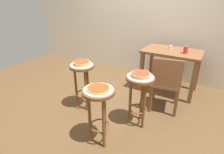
{
  "coord_description": "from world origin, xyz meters",
  "views": [
    {
      "loc": [
        1.32,
        -1.99,
        1.61
      ],
      "look_at": [
        0.21,
        -0.13,
        0.63
      ],
      "focal_mm": 29.03,
      "sensor_mm": 36.0,
      "label": 1
    }
  ],
  "objects": [
    {
      "name": "cup_near_edge",
      "position": [
        0.9,
        1.02,
        0.81
      ],
      "size": [
        0.07,
        0.07,
        0.12
      ],
      "primitive_type": "cylinder",
      "color": "red",
      "rests_on": "dining_table"
    },
    {
      "name": "serving_plate_foreground",
      "position": [
        0.34,
        -0.62,
        0.7
      ],
      "size": [
        0.32,
        0.32,
        0.01
      ],
      "primitive_type": "cylinder",
      "color": "silver",
      "rests_on": "stool_foreground"
    },
    {
      "name": "serving_plate_leftside",
      "position": [
        0.59,
        -0.08,
        0.7
      ],
      "size": [
        0.33,
        0.33,
        0.01
      ],
      "primitive_type": "cylinder",
      "color": "silver",
      "rests_on": "stool_leftside"
    },
    {
      "name": "ground_plane",
      "position": [
        0.0,
        0.0,
        0.0
      ],
      "size": [
        6.0,
        6.0,
        0.0
      ],
      "primitive_type": "plane",
      "color": "brown"
    },
    {
      "name": "dining_table",
      "position": [
        0.69,
        1.08,
        0.62
      ],
      "size": [
        0.95,
        0.62,
        0.76
      ],
      "color": "brown",
      "rests_on": "ground_plane"
    },
    {
      "name": "stool_leftside",
      "position": [
        0.59,
        -0.08,
        0.51
      ],
      "size": [
        0.36,
        0.36,
        0.7
      ],
      "color": "brown",
      "rests_on": "ground_plane"
    },
    {
      "name": "condiment_shaker",
      "position": [
        0.64,
        1.13,
        0.79
      ],
      "size": [
        0.04,
        0.04,
        0.07
      ],
      "primitive_type": "cylinder",
      "color": "white",
      "rests_on": "dining_table"
    },
    {
      "name": "back_wall",
      "position": [
        0.0,
        1.65,
        1.5
      ],
      "size": [
        6.0,
        0.1,
        3.0
      ],
      "primitive_type": "cube",
      "color": "silver",
      "rests_on": "ground_plane"
    },
    {
      "name": "pizza_leftside",
      "position": [
        0.59,
        -0.08,
        0.73
      ],
      "size": [
        0.24,
        0.24,
        0.05
      ],
      "color": "tan",
      "rests_on": "serving_plate_leftside"
    },
    {
      "name": "stool_middle",
      "position": [
        -0.29,
        -0.13,
        0.51
      ],
      "size": [
        0.36,
        0.36,
        0.7
      ],
      "color": "brown",
      "rests_on": "ground_plane"
    },
    {
      "name": "pizza_foreground",
      "position": [
        0.34,
        -0.62,
        0.72
      ],
      "size": [
        0.26,
        0.26,
        0.02
      ],
      "color": "#B78442",
      "rests_on": "serving_plate_foreground"
    },
    {
      "name": "wooden_chair",
      "position": [
        0.8,
        0.41,
        0.47
      ],
      "size": [
        0.47,
        0.47,
        0.85
      ],
      "color": "brown",
      "rests_on": "ground_plane"
    },
    {
      "name": "serving_plate_middle",
      "position": [
        -0.29,
        -0.13,
        0.7
      ],
      "size": [
        0.32,
        0.32,
        0.01
      ],
      "primitive_type": "cylinder",
      "color": "white",
      "rests_on": "stool_middle"
    },
    {
      "name": "pizza_middle",
      "position": [
        -0.29,
        -0.13,
        0.73
      ],
      "size": [
        0.25,
        0.25,
        0.05
      ],
      "color": "tan",
      "rests_on": "serving_plate_middle"
    },
    {
      "name": "stool_foreground",
      "position": [
        0.34,
        -0.62,
        0.51
      ],
      "size": [
        0.36,
        0.36,
        0.7
      ],
      "color": "brown",
      "rests_on": "ground_plane"
    }
  ]
}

